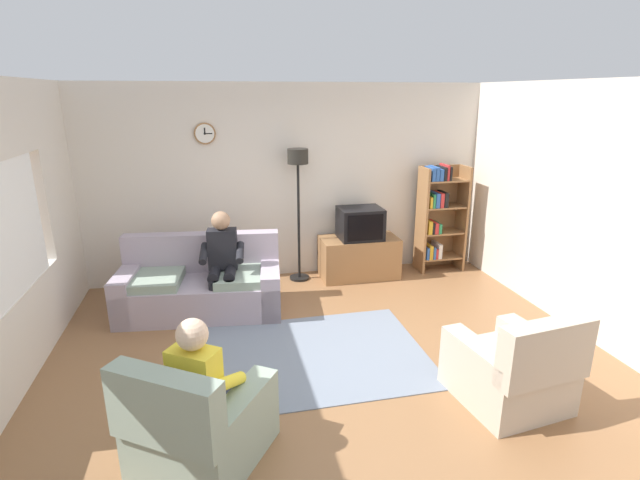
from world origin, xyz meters
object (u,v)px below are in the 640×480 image
(armchair_near_bookshelf, at_px, (511,371))
(person_on_couch, at_px, (222,258))
(armchair_near_window, at_px, (200,425))
(floor_lamp, at_px, (298,179))
(bookshelf, at_px, (438,215))
(person_in_left_armchair, at_px, (204,380))
(couch, at_px, (201,287))
(tv, at_px, (360,223))
(tv_stand, at_px, (359,257))

(armchair_near_bookshelf, distance_m, person_on_couch, 3.31)
(armchair_near_window, bearing_deg, floor_lamp, 68.37)
(bookshelf, height_order, person_in_left_armchair, bookshelf)
(armchair_near_bookshelf, bearing_deg, armchair_near_window, -177.05)
(couch, relative_size, person_on_couch, 1.60)
(couch, height_order, tv, tv)
(floor_lamp, height_order, armchair_near_window, floor_lamp)
(couch, xyz_separation_m, floor_lamp, (1.35, 0.78, 1.14))
(tv, xyz_separation_m, person_in_left_armchair, (-2.13, -3.14, -0.20))
(couch, relative_size, tv_stand, 1.81)
(floor_lamp, bearing_deg, armchair_near_window, -111.63)
(floor_lamp, relative_size, person_on_couch, 1.49)
(couch, distance_m, person_in_left_armchair, 2.50)
(bookshelf, distance_m, floor_lamp, 2.17)
(floor_lamp, bearing_deg, armchair_near_bookshelf, -68.66)
(couch, bearing_deg, person_in_left_armchair, -88.23)
(floor_lamp, xyz_separation_m, person_in_left_armchair, (-1.27, -3.26, -0.85))
(armchair_near_window, height_order, person_on_couch, person_on_couch)
(bookshelf, bearing_deg, tv, -175.70)
(bookshelf, relative_size, armchair_near_window, 1.35)
(tv_stand, relative_size, person_on_couch, 0.89)
(couch, bearing_deg, person_on_couch, -21.75)
(couch, distance_m, armchair_near_window, 2.56)
(tv, bearing_deg, person_on_couch, -158.37)
(tv_stand, relative_size, floor_lamp, 0.59)
(floor_lamp, bearing_deg, tv, -8.21)
(tv, height_order, bookshelf, bookshelf)
(tv_stand, distance_m, tv, 0.51)
(floor_lamp, bearing_deg, bookshelf, -0.85)
(person_in_left_armchair, bearing_deg, tv_stand, 56.06)
(bookshelf, relative_size, person_on_couch, 1.28)
(tv, bearing_deg, bookshelf, 4.30)
(couch, relative_size, armchair_near_window, 1.69)
(couch, distance_m, tv_stand, 2.31)
(armchair_near_window, distance_m, person_on_couch, 2.49)
(couch, bearing_deg, armchair_near_window, -89.40)
(armchair_near_window, distance_m, armchair_near_bookshelf, 2.58)
(tv, distance_m, person_on_couch, 2.08)
(floor_lamp, xyz_separation_m, armchair_near_bookshelf, (1.25, -3.20, -1.16))
(couch, relative_size, armchair_near_bookshelf, 2.04)
(bookshelf, bearing_deg, person_in_left_armchair, -136.09)
(tv, xyz_separation_m, floor_lamp, (-0.86, 0.12, 0.64))
(person_on_couch, xyz_separation_m, person_in_left_armchair, (-0.20, -2.37, -0.09))
(bookshelf, bearing_deg, armchair_near_bookshelf, -104.69)
(couch, height_order, person_in_left_armchair, person_in_left_armchair)
(tv, height_order, armchair_near_bookshelf, tv)
(person_in_left_armchair, bearing_deg, floor_lamp, 68.68)
(tv_stand, bearing_deg, armchair_near_window, -123.94)
(armchair_near_bookshelf, bearing_deg, person_on_couch, 135.15)
(floor_lamp, distance_m, armchair_near_bookshelf, 3.63)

